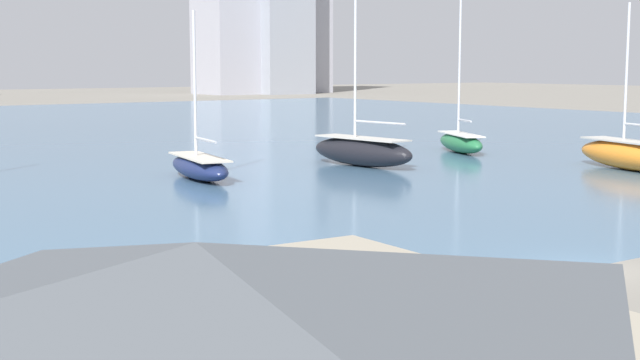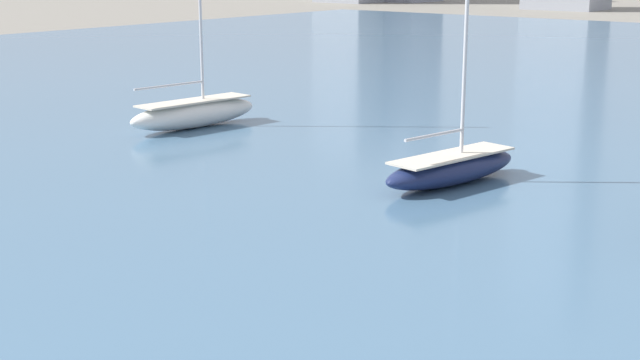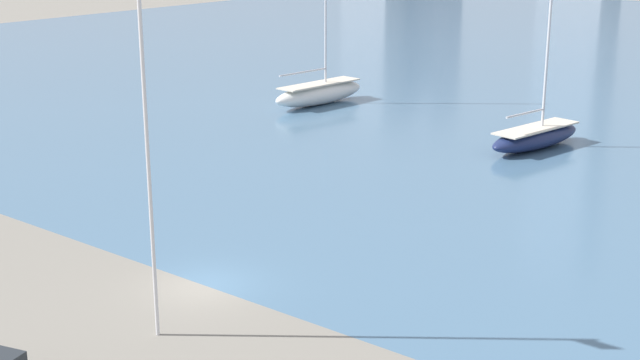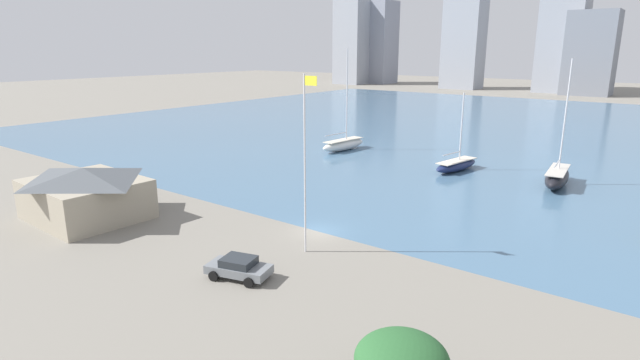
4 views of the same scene
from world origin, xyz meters
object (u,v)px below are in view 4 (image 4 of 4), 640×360
at_px(boat_shed, 86,193).
at_px(sailboat_navy, 456,165).
at_px(sailboat_white, 343,144).
at_px(flag_pole, 305,160).
at_px(parked_sedan_gray, 239,267).
at_px(sailboat_black, 557,177).

relative_size(boat_shed, sailboat_navy, 1.05).
bearing_deg(boat_shed, sailboat_white, 90.97).
height_order(flag_pole, parked_sedan_gray, flag_pole).
bearing_deg(parked_sedan_gray, sailboat_black, -32.58).
distance_m(boat_shed, sailboat_navy, 44.75).
relative_size(flag_pole, sailboat_white, 0.88).
relative_size(sailboat_white, sailboat_black, 1.08).
relative_size(boat_shed, sailboat_black, 0.73).
height_order(boat_shed, flag_pole, flag_pole).
distance_m(boat_shed, parked_sedan_gray, 21.14).
distance_m(boat_shed, flag_pole, 23.30).
distance_m(sailboat_white, sailboat_black, 32.44).
relative_size(boat_shed, sailboat_white, 0.68).
xyz_separation_m(boat_shed, sailboat_black, (33.09, 39.56, -1.36)).
bearing_deg(sailboat_black, flag_pole, -114.25).
bearing_deg(sailboat_navy, sailboat_white, -176.74).
relative_size(sailboat_white, parked_sedan_gray, 3.24).
height_order(flag_pole, sailboat_black, sailboat_black).
xyz_separation_m(sailboat_black, sailboat_navy, (-12.47, 0.12, -0.31)).
bearing_deg(sailboat_white, parked_sedan_gray, -58.61).
bearing_deg(boat_shed, flag_pole, 17.62).
relative_size(sailboat_navy, parked_sedan_gray, 2.09).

